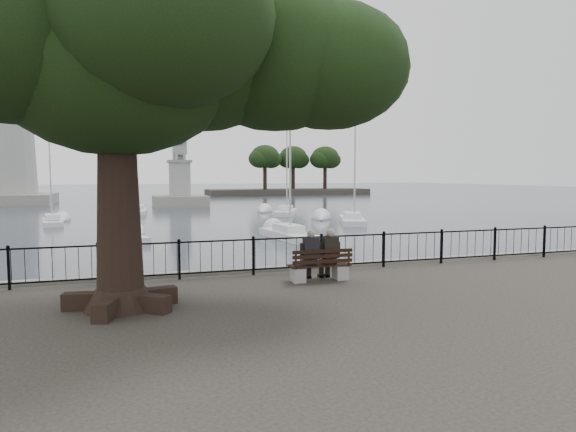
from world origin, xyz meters
name	(u,v)px	position (x,y,z in m)	size (l,w,h in m)	color
harbor	(283,287)	(0.00, 3.00, -0.50)	(260.00, 260.00, 1.20)	gray
railing	(288,253)	(0.00, 2.50, 0.56)	(22.06, 0.06, 1.00)	black
bench	(320,269)	(0.45, 1.20, 0.30)	(1.63, 0.51, 0.86)	gray
person_left	(309,257)	(0.19, 1.30, 0.62)	(0.40, 0.67, 1.36)	black
person_right	(328,256)	(0.72, 1.29, 0.62)	(0.40, 0.67, 1.36)	black
tree	(155,40)	(-3.67, 0.01, 5.49)	(10.22, 7.14, 8.35)	black
lighthouse	(6,99)	(-18.00, 62.00, 12.19)	(10.24, 10.24, 31.25)	gray
lion_monument	(180,188)	(2.00, 49.93, 1.24)	(6.06, 6.06, 8.93)	gray
sailboat_b	(125,235)	(-4.32, 19.48, -0.66)	(2.69, 5.05, 11.05)	silver
sailboat_c	(288,233)	(4.86, 17.46, -0.70)	(2.14, 5.70, 10.25)	silver
sailboat_d	(352,220)	(12.48, 24.96, -0.71)	(3.69, 6.21, 10.24)	silver
sailboat_e	(52,220)	(-9.45, 30.85, -0.67)	(2.02, 4.97, 10.61)	silver
sailboat_g	(286,211)	(10.20, 34.81, -0.68)	(3.79, 5.89, 11.02)	silver
sailboat_h	(138,210)	(-3.04, 40.12, -0.65)	(2.01, 5.78, 12.37)	silver
far_shore	(292,173)	(25.54, 79.46, 3.00)	(30.00, 8.60, 9.18)	#282622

